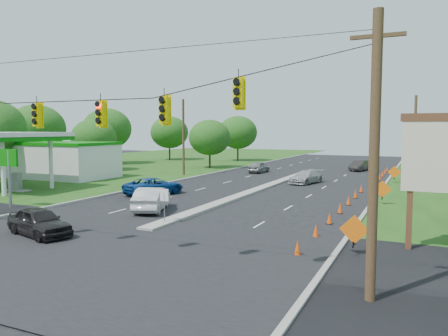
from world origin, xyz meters
The scene contains 41 objects.
ground centered at (0.00, 0.00, 0.00)m, with size 160.00×160.00×0.00m, color black.
grass_left centered at (-30.00, 20.00, 0.00)m, with size 40.00×160.00×0.06m, color #1E4714.
cross_street centered at (0.00, 0.00, 0.00)m, with size 160.00×14.00×0.02m, color black.
curb_left centered at (-10.10, 30.00, 0.00)m, with size 0.25×110.00×0.16m, color gray.
curb_right centered at (10.10, 30.00, 0.00)m, with size 0.25×110.00×0.16m, color gray.
median centered at (0.00, 21.00, 0.00)m, with size 1.00×34.00×0.18m, color gray.
median_sign centered at (0.00, 6.00, 1.46)m, with size 0.55×0.06×2.05m.
signal_span centered at (-0.05, -1.00, 4.97)m, with size 25.60×0.32×9.00m.
utility_pole_far_left centered at (-12.50, 30.00, 4.50)m, with size 0.28×0.28×9.00m, color #422D1C.
utility_pole_far_right centered at (12.50, 35.00, 4.50)m, with size 0.28×0.28×9.00m, color #422D1C.
gas_station centered at (-23.64, 20.24, 2.58)m, with size 18.40×19.70×5.20m.
pylon_sign centered at (14.31, 6.20, 4.00)m, with size 5.90×2.30×6.12m.
cone_0 centered at (8.60, 3.00, 0.35)m, with size 0.32×0.32×0.70m, color #E7480C.
cone_1 centered at (8.60, 6.50, 0.35)m, with size 0.32×0.32×0.70m, color #E7480C.
cone_2 centered at (8.60, 10.00, 0.35)m, with size 0.32×0.32×0.70m, color #E7480C.
cone_3 centered at (8.60, 13.50, 0.35)m, with size 0.32×0.32×0.70m, color #E7480C.
cone_4 centered at (8.60, 17.00, 0.35)m, with size 0.32×0.32×0.70m, color #E7480C.
cone_5 centered at (8.60, 20.50, 0.35)m, with size 0.32×0.32×0.70m, color #E7480C.
cone_6 centered at (8.60, 24.00, 0.35)m, with size 0.32×0.32×0.70m, color #E7480C.
cone_7 centered at (9.20, 27.50, 0.35)m, with size 0.32×0.32×0.70m, color #E7480C.
cone_8 centered at (9.20, 31.00, 0.35)m, with size 0.32×0.32×0.70m, color #E7480C.
cone_9 centered at (9.20, 34.50, 0.35)m, with size 0.32×0.32×0.70m, color #E7480C.
cone_10 centered at (9.20, 38.00, 0.35)m, with size 0.32×0.32×0.70m, color #E7480C.
cone_11 centered at (9.20, 41.50, 0.35)m, with size 0.32×0.32×0.70m, color #E7480C.
cone_12 centered at (9.20, 45.00, 0.35)m, with size 0.32×0.32×0.70m, color #E7480C.
work_sign_0 centered at (10.80, 4.00, 1.09)m, with size 1.27×0.58×1.37m.
work_sign_1 centered at (10.80, 18.00, 1.09)m, with size 1.27×0.58×1.37m.
work_sign_2 centered at (10.80, 32.00, 1.09)m, with size 1.27×0.58×1.37m.
tree_2 centered at (-26.00, 30.00, 4.34)m, with size 5.88×5.88×6.86m.
tree_3 centered at (-32.00, 40.00, 5.58)m, with size 7.56×7.56×8.82m.
tree_4 centered at (-28.00, 52.00, 4.96)m, with size 6.72×6.72×7.84m.
tree_5 centered at (-14.00, 40.00, 4.34)m, with size 5.88×5.88×6.86m.
tree_6 centered at (-16.00, 55.00, 4.96)m, with size 6.72×6.72×7.84m.
tree_12 centered at (14.00, 48.00, 4.34)m, with size 5.88×5.88×6.86m.
tree_14 centered at (-34.00, 28.00, 5.58)m, with size 7.56×7.56×8.82m.
black_sedan centered at (-4.31, 0.98, 0.73)m, with size 1.73×4.29×1.46m, color black.
white_sedan centered at (-3.06, 9.26, 0.79)m, with size 1.68×4.82×1.59m, color silver.
blue_pickup centered at (-6.98, 15.44, 0.72)m, with size 2.39×5.19×1.44m, color navy.
silver_car_far centered at (2.69, 28.25, 0.67)m, with size 1.87×4.59×1.33m, color #A6A6A6.
silver_car_oncoming centered at (-5.54, 37.00, 0.72)m, with size 1.69×4.20×1.43m, color gray.
dark_car_receding centered at (5.77, 44.78, 0.71)m, with size 1.49×4.29×1.41m, color #272424.
Camera 1 is at (13.35, -15.01, 5.40)m, focal length 35.00 mm.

